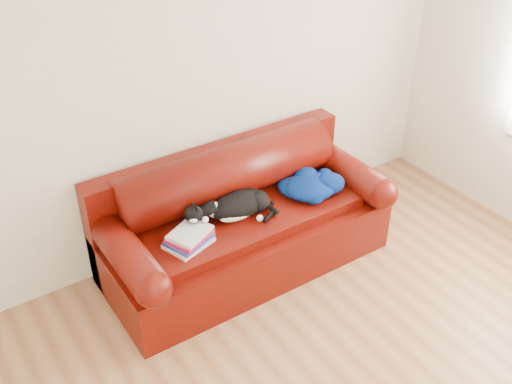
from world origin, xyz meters
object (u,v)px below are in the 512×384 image
Objects in this scene: book_stack at (189,238)px; cat at (238,206)px; blanket at (311,185)px; sofa_base at (245,238)px.

cat reaches higher than book_stack.
blanket is (1.06, 0.04, 0.02)m from book_stack.
sofa_base is at bearing 42.34° from cat.
cat is at bearing 175.83° from blanket.
blanket is at bearing 13.89° from cat.
blanket is (0.54, -0.08, 0.33)m from sofa_base.
cat is 1.24× the size of blanket.
book_stack is at bearing -166.45° from sofa_base.
book_stack is 0.72× the size of blanket.
cat is at bearing 11.49° from book_stack.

